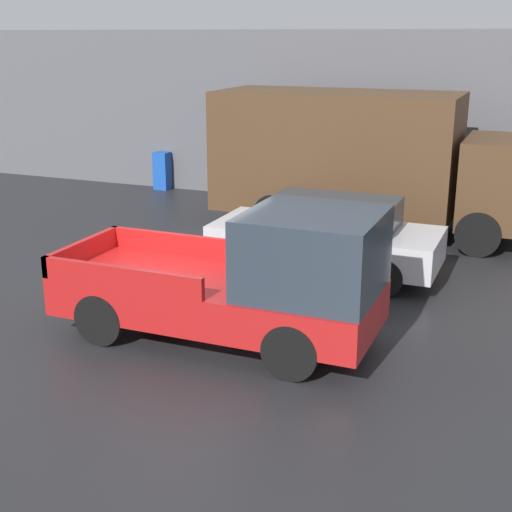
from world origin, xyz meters
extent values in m
plane|color=#232326|center=(0.00, 0.00, 0.00)|extent=(60.00, 60.00, 0.00)
cube|color=#56565B|center=(0.00, 9.20, 2.36)|extent=(28.00, 0.15, 4.72)
cube|color=red|center=(1.04, -0.70, 0.68)|extent=(5.00, 2.02, 0.62)
cube|color=#28333D|center=(2.60, -0.70, 1.58)|extent=(1.90, 1.90, 1.19)
cube|color=red|center=(-0.08, 0.26, 1.16)|extent=(2.75, 0.10, 0.34)
cube|color=red|center=(-0.08, -1.66, 1.16)|extent=(2.75, 0.10, 0.34)
cube|color=red|center=(-1.41, -0.70, 1.16)|extent=(0.10, 2.02, 0.34)
cylinder|color=black|center=(2.60, 0.19, 0.41)|extent=(0.82, 0.26, 0.82)
cylinder|color=black|center=(2.60, -1.59, 0.41)|extent=(0.82, 0.26, 0.82)
cylinder|color=black|center=(-0.51, 0.19, 0.41)|extent=(0.82, 0.26, 0.82)
cylinder|color=black|center=(-0.51, -1.59, 0.41)|extent=(0.82, 0.26, 0.82)
cube|color=silver|center=(1.68, 2.99, 0.64)|extent=(4.47, 1.87, 0.66)
cube|color=#28333D|center=(1.81, 2.99, 1.24)|extent=(2.46, 1.65, 0.56)
cylinder|color=black|center=(3.07, 3.83, 0.36)|extent=(0.72, 0.22, 0.72)
cylinder|color=black|center=(3.07, 2.15, 0.36)|extent=(0.72, 0.22, 0.72)
cylinder|color=black|center=(0.29, 3.83, 0.36)|extent=(0.72, 0.22, 0.72)
cylinder|color=black|center=(0.29, 2.15, 0.36)|extent=(0.72, 0.22, 0.72)
cube|color=#4C331E|center=(4.68, 6.51, 1.43)|extent=(1.65, 2.42, 1.94)
cube|color=#4C331E|center=(0.85, 6.51, 1.88)|extent=(5.71, 2.54, 2.84)
cylinder|color=black|center=(4.38, 7.65, 0.49)|extent=(0.97, 0.30, 0.97)
cylinder|color=black|center=(4.38, 5.37, 0.49)|extent=(0.97, 0.30, 0.97)
cylinder|color=black|center=(-0.32, 7.65, 0.49)|extent=(0.97, 0.30, 0.97)
cylinder|color=black|center=(-0.32, 5.37, 0.49)|extent=(0.97, 0.30, 0.97)
cube|color=#194CB2|center=(-5.35, 8.88, 0.57)|extent=(0.45, 0.40, 1.15)
camera|label=1|loc=(5.56, -10.09, 4.59)|focal=50.00mm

